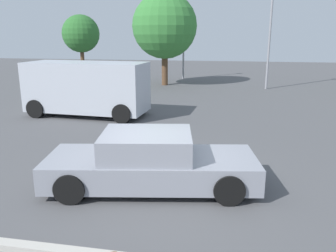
% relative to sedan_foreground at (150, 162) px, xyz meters
% --- Properties ---
extents(ground_plane, '(80.00, 80.00, 0.00)m').
position_rel_sedan_foreground_xyz_m(ground_plane, '(0.10, -0.03, -0.58)').
color(ground_plane, '#515154').
extents(sedan_foreground, '(4.83, 2.47, 1.27)m').
position_rel_sedan_foreground_xyz_m(sedan_foreground, '(0.00, 0.00, 0.00)').
color(sedan_foreground, gray).
rests_on(sedan_foreground, ground_plane).
extents(van_white, '(5.10, 2.36, 2.24)m').
position_rel_sedan_foreground_xyz_m(van_white, '(-4.29, 6.50, 0.62)').
color(van_white, '#B2B7C1').
rests_on(van_white, ground_plane).
extents(light_post_near, '(0.44, 0.44, 7.28)m').
position_rel_sedan_foreground_xyz_m(light_post_near, '(3.85, 15.64, 4.27)').
color(light_post_near, gray).
rests_on(light_post_near, ground_plane).
extents(light_post_mid, '(0.44, 0.44, 5.64)m').
position_rel_sedan_foreground_xyz_m(light_post_mid, '(-2.11, 19.93, 3.31)').
color(light_post_mid, gray).
rests_on(light_post_mid, ground_plane).
extents(tree_back_left, '(4.30, 4.30, 6.07)m').
position_rel_sedan_foreground_xyz_m(tree_back_left, '(-2.86, 16.22, 3.33)').
color(tree_back_left, brown).
rests_on(tree_back_left, ground_plane).
extents(tree_back_center, '(3.49, 3.49, 5.22)m').
position_rel_sedan_foreground_xyz_m(tree_back_center, '(-12.51, 24.38, 2.88)').
color(tree_back_center, brown).
rests_on(tree_back_center, ground_plane).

